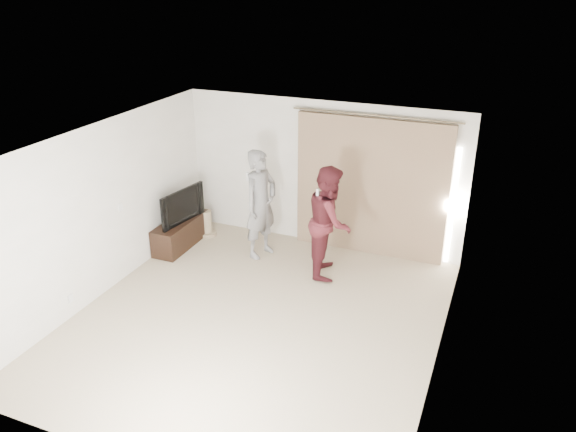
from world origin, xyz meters
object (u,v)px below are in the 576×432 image
object	(u,v)px
person_woman	(330,221)
tv	(178,205)
person_man	(261,204)
tv_console	(181,233)

from	to	relation	value
person_woman	tv	bearing A→B (deg)	-178.38
person_man	person_woman	distance (m)	1.29
tv	person_woman	size ratio (longest dim) A/B	0.57
person_man	tv_console	bearing A→B (deg)	-171.02
person_man	person_woman	bearing A→B (deg)	-6.99
tv	person_woman	bearing A→B (deg)	-78.77
tv_console	person_man	distance (m)	1.66
person_woman	tv_console	bearing A→B (deg)	-178.38
tv	person_man	world-z (taller)	person_man
person_man	person_woman	xyz separation A→B (m)	(1.28, -0.16, -0.03)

